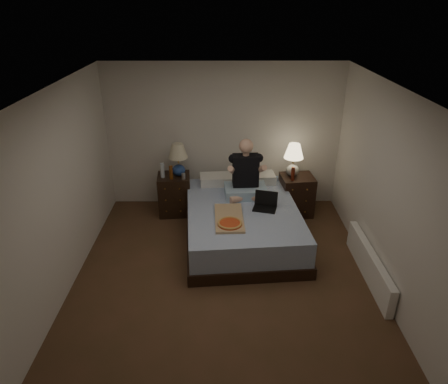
{
  "coord_description": "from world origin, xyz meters",
  "views": [
    {
      "loc": [
        -0.03,
        -4.32,
        3.41
      ],
      "look_at": [
        0.0,
        0.9,
        0.85
      ],
      "focal_mm": 32.0,
      "sensor_mm": 36.0,
      "label": 1
    }
  ],
  "objects_px": {
    "beer_bottle_right": "(293,174)",
    "pizza_box": "(230,224)",
    "bed": "(242,223)",
    "nightstand_right": "(296,195)",
    "nightstand_left": "(175,194)",
    "lamp_left": "(178,160)",
    "radiator": "(369,265)",
    "water_bottle": "(162,170)",
    "person": "(246,169)",
    "soda_can": "(183,176)",
    "lamp_right": "(293,160)",
    "beer_bottle_left": "(171,172)",
    "laptop": "(265,202)"
  },
  "relations": [
    {
      "from": "nightstand_right",
      "to": "water_bottle",
      "type": "distance_m",
      "value": 2.31
    },
    {
      "from": "nightstand_right",
      "to": "laptop",
      "type": "distance_m",
      "value": 1.13
    },
    {
      "from": "soda_can",
      "to": "radiator",
      "type": "relative_size",
      "value": 0.06
    },
    {
      "from": "nightstand_left",
      "to": "lamp_right",
      "type": "bearing_deg",
      "value": -4.61
    },
    {
      "from": "beer_bottle_left",
      "to": "laptop",
      "type": "distance_m",
      "value": 1.68
    },
    {
      "from": "nightstand_right",
      "to": "nightstand_left",
      "type": "bearing_deg",
      "value": 173.31
    },
    {
      "from": "pizza_box",
      "to": "radiator",
      "type": "height_order",
      "value": "pizza_box"
    },
    {
      "from": "lamp_right",
      "to": "soda_can",
      "type": "xyz_separation_m",
      "value": [
        -1.82,
        -0.14,
        -0.23
      ]
    },
    {
      "from": "lamp_right",
      "to": "beer_bottle_left",
      "type": "bearing_deg",
      "value": -176.25
    },
    {
      "from": "beer_bottle_right",
      "to": "laptop",
      "type": "xyz_separation_m",
      "value": [
        -0.52,
        -0.73,
        -0.14
      ]
    },
    {
      "from": "beer_bottle_right",
      "to": "pizza_box",
      "type": "xyz_separation_m",
      "value": [
        -1.05,
        -1.22,
        -0.22
      ]
    },
    {
      "from": "beer_bottle_left",
      "to": "soda_can",
      "type": "bearing_deg",
      "value": -2.42
    },
    {
      "from": "beer_bottle_left",
      "to": "person",
      "type": "xyz_separation_m",
      "value": [
        1.21,
        -0.33,
        0.2
      ]
    },
    {
      "from": "person",
      "to": "laptop",
      "type": "relative_size",
      "value": 2.74
    },
    {
      "from": "nightstand_left",
      "to": "person",
      "type": "xyz_separation_m",
      "value": [
        1.19,
        -0.46,
        0.67
      ]
    },
    {
      "from": "bed",
      "to": "nightstand_right",
      "type": "bearing_deg",
      "value": 34.99
    },
    {
      "from": "bed",
      "to": "nightstand_right",
      "type": "distance_m",
      "value": 1.26
    },
    {
      "from": "water_bottle",
      "to": "beer_bottle_left",
      "type": "bearing_deg",
      "value": -23.61
    },
    {
      "from": "water_bottle",
      "to": "person",
      "type": "bearing_deg",
      "value": -16.31
    },
    {
      "from": "water_bottle",
      "to": "beer_bottle_left",
      "type": "height_order",
      "value": "water_bottle"
    },
    {
      "from": "lamp_left",
      "to": "nightstand_right",
      "type": "bearing_deg",
      "value": -1.65
    },
    {
      "from": "bed",
      "to": "soda_can",
      "type": "relative_size",
      "value": 21.99
    },
    {
      "from": "radiator",
      "to": "nightstand_right",
      "type": "bearing_deg",
      "value": 111.03
    },
    {
      "from": "person",
      "to": "soda_can",
      "type": "bearing_deg",
      "value": 158.61
    },
    {
      "from": "water_bottle",
      "to": "radiator",
      "type": "height_order",
      "value": "water_bottle"
    },
    {
      "from": "person",
      "to": "radiator",
      "type": "relative_size",
      "value": 0.58
    },
    {
      "from": "nightstand_right",
      "to": "pizza_box",
      "type": "distance_m",
      "value": 1.81
    },
    {
      "from": "bed",
      "to": "pizza_box",
      "type": "relative_size",
      "value": 2.89
    },
    {
      "from": "beer_bottle_left",
      "to": "pizza_box",
      "type": "xyz_separation_m",
      "value": [
        0.94,
        -1.28,
        -0.22
      ]
    },
    {
      "from": "bed",
      "to": "soda_can",
      "type": "distance_m",
      "value": 1.27
    },
    {
      "from": "laptop",
      "to": "bed",
      "type": "bearing_deg",
      "value": -177.16
    },
    {
      "from": "nightstand_left",
      "to": "beer_bottle_right",
      "type": "xyz_separation_m",
      "value": [
        1.98,
        -0.19,
        0.46
      ]
    },
    {
      "from": "water_bottle",
      "to": "beer_bottle_right",
      "type": "distance_m",
      "value": 2.15
    },
    {
      "from": "nightstand_left",
      "to": "lamp_right",
      "type": "distance_m",
      "value": 2.1
    },
    {
      "from": "soda_can",
      "to": "radiator",
      "type": "bearing_deg",
      "value": -33.01
    },
    {
      "from": "lamp_right",
      "to": "beer_bottle_left",
      "type": "xyz_separation_m",
      "value": [
        -2.02,
        -0.13,
        -0.16
      ]
    },
    {
      "from": "lamp_right",
      "to": "pizza_box",
      "type": "xyz_separation_m",
      "value": [
        -1.08,
        -1.41,
        -0.39
      ]
    },
    {
      "from": "beer_bottle_right",
      "to": "pizza_box",
      "type": "height_order",
      "value": "beer_bottle_right"
    },
    {
      "from": "person",
      "to": "radiator",
      "type": "height_order",
      "value": "person"
    },
    {
      "from": "beer_bottle_left",
      "to": "laptop",
      "type": "height_order",
      "value": "beer_bottle_left"
    },
    {
      "from": "beer_bottle_left",
      "to": "pizza_box",
      "type": "height_order",
      "value": "beer_bottle_left"
    },
    {
      "from": "laptop",
      "to": "nightstand_left",
      "type": "bearing_deg",
      "value": 162.72
    },
    {
      "from": "bed",
      "to": "person",
      "type": "xyz_separation_m",
      "value": [
        0.06,
        0.38,
        0.74
      ]
    },
    {
      "from": "person",
      "to": "lamp_left",
      "type": "bearing_deg",
      "value": 152.97
    },
    {
      "from": "beer_bottle_left",
      "to": "radiator",
      "type": "relative_size",
      "value": 0.14
    },
    {
      "from": "bed",
      "to": "nightstand_right",
      "type": "relative_size",
      "value": 3.16
    },
    {
      "from": "lamp_left",
      "to": "radiator",
      "type": "distance_m",
      "value": 3.34
    },
    {
      "from": "nightstand_left",
      "to": "person",
      "type": "relative_size",
      "value": 0.75
    },
    {
      "from": "person",
      "to": "beer_bottle_right",
      "type": "bearing_deg",
      "value": 15.69
    },
    {
      "from": "nightstand_left",
      "to": "lamp_left",
      "type": "distance_m",
      "value": 0.64
    }
  ]
}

